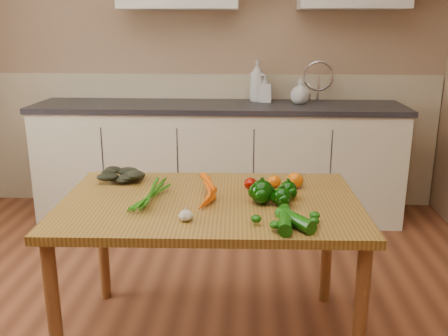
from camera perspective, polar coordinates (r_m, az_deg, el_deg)
room at (r=1.88m, az=-10.96°, el=8.60°), size 4.04×5.04×2.64m
counter_run at (r=3.97m, az=-0.51°, el=1.01°), size 2.84×0.64×1.14m
table at (r=2.29m, az=-1.59°, el=-5.55°), size 1.37×0.90×0.72m
soap_bottle_a at (r=4.02m, az=3.80°, el=9.91°), size 0.17×0.17×0.32m
soap_bottle_b at (r=3.98m, az=4.74°, el=9.08°), size 0.11×0.11×0.22m
soap_bottle_c at (r=3.93m, az=8.70°, el=8.67°), size 0.19×0.19×0.19m
carrot_bunch at (r=2.27m, az=-3.94°, el=-2.76°), size 0.25×0.20×0.07m
leafy_greens at (r=2.57m, az=-11.47°, el=-0.45°), size 0.19×0.17×0.10m
garlic_bulb at (r=2.02m, az=-4.38°, el=-5.42°), size 0.05×0.05×0.05m
pepper_a at (r=2.21m, az=4.36°, el=-2.75°), size 0.11×0.11×0.11m
pepper_b at (r=2.28m, az=7.33°, el=-2.53°), size 0.08×0.08×0.08m
pepper_c at (r=2.19m, az=6.66°, el=-3.30°), size 0.08×0.08×0.08m
tomato_a at (r=2.40m, az=3.05°, el=-1.80°), size 0.06×0.06×0.06m
tomato_b at (r=2.44m, az=5.76°, el=-1.53°), size 0.06×0.06×0.06m
tomato_c at (r=2.44m, az=8.12°, el=-1.40°), size 0.08×0.08×0.07m
zucchini_a at (r=1.98m, az=8.15°, el=-5.90°), size 0.15×0.19×0.06m
zucchini_b at (r=1.98m, az=6.97°, el=-5.90°), size 0.07×0.23×0.05m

